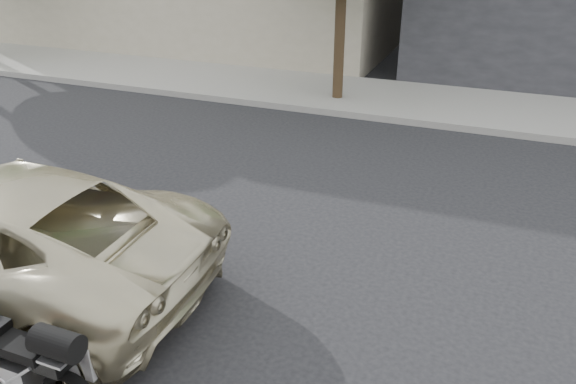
# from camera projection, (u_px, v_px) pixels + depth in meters

# --- Properties ---
(ground) EXTENTS (120.00, 120.00, 0.00)m
(ground) POSITION_uv_depth(u_px,v_px,m) (348.00, 238.00, 7.73)
(ground) COLOR black
(ground) RESTS_ON ground
(far_sidewalk) EXTENTS (44.00, 3.00, 0.15)m
(far_sidewalk) POSITION_uv_depth(u_px,v_px,m) (425.00, 103.00, 13.13)
(far_sidewalk) COLOR gray
(far_sidewalk) RESTS_ON ground
(motorcycle) EXTENTS (1.91, 0.62, 1.21)m
(motorcycle) POSITION_uv_depth(u_px,v_px,m) (20.00, 359.00, 4.88)
(motorcycle) COLOR black
(motorcycle) RESTS_ON ground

